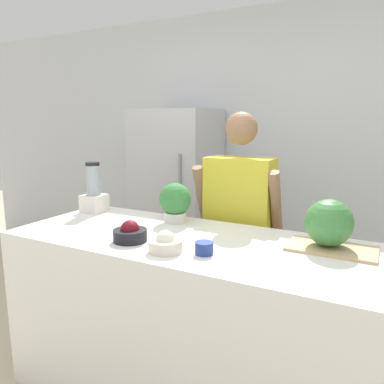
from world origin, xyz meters
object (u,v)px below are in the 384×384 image
(bowl_cream, at_px, (165,244))
(blender, at_px, (94,192))
(person, at_px, (239,232))
(bowl_small_blue, at_px, (204,248))
(bowl_cherries, at_px, (130,233))
(watermelon, at_px, (329,223))
(potted_plant, at_px, (175,201))
(refrigerator, at_px, (177,198))

(bowl_cream, relative_size, blender, 0.48)
(person, bearing_deg, bowl_cream, -94.41)
(bowl_small_blue, bearing_deg, bowl_cream, -163.26)
(person, bearing_deg, bowl_cherries, -111.75)
(watermelon, height_order, potted_plant, same)
(bowl_cream, height_order, bowl_small_blue, bowl_cream)
(watermelon, distance_m, potted_plant, 0.93)
(blender, bearing_deg, bowl_cherries, -33.67)
(watermelon, distance_m, blender, 1.57)
(potted_plant, bearing_deg, bowl_small_blue, -46.37)
(blender, bearing_deg, potted_plant, 2.14)
(watermelon, distance_m, bowl_cream, 0.82)
(bowl_cherries, xyz_separation_m, blender, (-0.63, 0.42, 0.10))
(potted_plant, bearing_deg, bowl_cherries, -92.36)
(refrigerator, relative_size, blender, 4.83)
(person, relative_size, bowl_cherries, 9.21)
(bowl_cherries, relative_size, blender, 0.51)
(watermelon, distance_m, bowl_cherries, 1.02)
(refrigerator, distance_m, bowl_cherries, 1.68)
(watermelon, bearing_deg, bowl_cream, -148.74)
(bowl_cherries, bearing_deg, potted_plant, 87.64)
(refrigerator, height_order, bowl_cherries, refrigerator)
(blender, xyz_separation_m, potted_plant, (0.65, 0.02, -0.01))
(bowl_small_blue, height_order, potted_plant, potted_plant)
(bowl_small_blue, bearing_deg, bowl_cherries, -179.27)
(watermelon, height_order, blender, blender)
(refrigerator, xyz_separation_m, bowl_cherries, (0.62, -1.56, 0.15))
(watermelon, height_order, bowl_cherries, watermelon)
(person, bearing_deg, refrigerator, 140.48)
(bowl_cherries, bearing_deg, bowl_small_blue, 0.73)
(person, distance_m, blender, 1.04)
(potted_plant, bearing_deg, person, 49.44)
(refrigerator, bearing_deg, person, -39.52)
(refrigerator, xyz_separation_m, person, (0.93, -0.77, -0.01))
(watermelon, relative_size, bowl_cream, 1.41)
(person, relative_size, bowl_cream, 9.85)
(bowl_cherries, bearing_deg, refrigerator, 111.67)
(refrigerator, distance_m, bowl_cream, 1.83)
(bowl_cherries, xyz_separation_m, bowl_small_blue, (0.43, 0.01, -0.01))
(watermelon, bearing_deg, person, 146.47)
(person, height_order, bowl_cream, person)
(bowl_cream, distance_m, potted_plant, 0.55)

